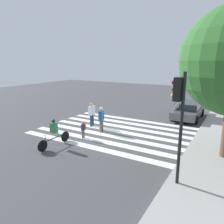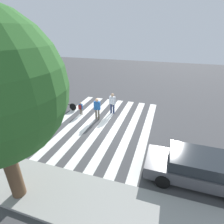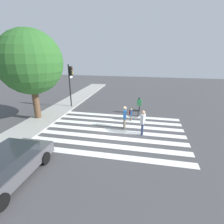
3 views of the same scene
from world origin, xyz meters
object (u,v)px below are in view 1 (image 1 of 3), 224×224
pedestrian_adult_blue_shirt (83,128)px  car_parked_dark_suv (188,110)px  pedestrian_adult_tall_backpack (92,113)px  cyclist_mid_street (54,132)px  traffic_light (179,108)px  pedestrian_child_with_backpack (101,118)px

pedestrian_adult_blue_shirt → car_parked_dark_suv: bearing=-40.3°
pedestrian_adult_tall_backpack → cyclist_mid_street: bearing=-157.9°
traffic_light → pedestrian_adult_blue_shirt: bearing=-111.5°
pedestrian_adult_blue_shirt → pedestrian_child_with_backpack: 1.65m
cyclist_mid_street → car_parked_dark_suv: bearing=153.9°
pedestrian_adult_blue_shirt → car_parked_dark_suv: size_ratio=0.24×
traffic_light → car_parked_dark_suv: (-10.67, -1.66, -2.33)m
pedestrian_adult_tall_backpack → car_parked_dark_suv: (-5.83, 5.64, -0.28)m
pedestrian_adult_blue_shirt → traffic_light: bearing=-122.5°
traffic_light → pedestrian_adult_tall_backpack: size_ratio=2.48×
pedestrian_child_with_backpack → pedestrian_adult_blue_shirt: bearing=-19.3°
traffic_light → pedestrian_child_with_backpack: 7.50m
pedestrian_adult_blue_shirt → cyclist_mid_street: 2.00m
traffic_light → pedestrian_child_with_backpack: bearing=-124.2°
pedestrian_child_with_backpack → car_parked_dark_suv: (-6.62, 4.29, -0.26)m
traffic_light → car_parked_dark_suv: bearing=-171.1°
pedestrian_adult_tall_backpack → pedestrian_child_with_backpack: pedestrian_adult_tall_backpack is taller
pedestrian_adult_tall_backpack → pedestrian_adult_blue_shirt: size_ratio=1.63×
cyclist_mid_street → car_parked_dark_suv: 11.35m
pedestrian_adult_blue_shirt → pedestrian_child_with_backpack: bearing=-21.8°
pedestrian_adult_tall_backpack → car_parked_dark_suv: 8.11m
cyclist_mid_street → pedestrian_adult_blue_shirt: bearing=164.5°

